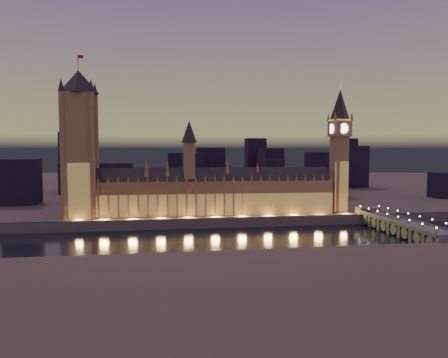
{
  "coord_description": "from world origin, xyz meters",
  "views": [
    {
      "loc": [
        -50.17,
        -299.23,
        63.07
      ],
      "look_at": [
        5.0,
        55.0,
        38.0
      ],
      "focal_mm": 35.0,
      "sensor_mm": 36.0,
      "label": 1
    }
  ],
  "objects": [
    {
      "name": "city_backdrop",
      "position": [
        38.5,
        245.62,
        31.19
      ],
      "size": [
        478.4,
        215.63,
        76.61
      ],
      "color": "black",
      "rests_on": "north_bank"
    },
    {
      "name": "north_bank",
      "position": [
        0.0,
        520.0,
        4.0
      ],
      "size": [
        2000.0,
        960.0,
        8.0
      ],
      "primitive_type": "cube",
      "color": "#4D4130",
      "rests_on": "ground"
    },
    {
      "name": "palace_of_westminster",
      "position": [
        -3.92,
        61.74,
        26.37
      ],
      "size": [
        202.0,
        26.07,
        78.0
      ],
      "color": "#9B7150",
      "rests_on": "north_bank"
    },
    {
      "name": "embankment_wall",
      "position": [
        0.0,
        41.0,
        4.0
      ],
      "size": [
        2000.0,
        2.5,
        8.0
      ],
      "primitive_type": "cube",
      "color": "#555144",
      "rests_on": "ground"
    },
    {
      "name": "elizabeth_tower",
      "position": [
        108.0,
        61.93,
        70.89
      ],
      "size": [
        18.0,
        18.0,
        112.68
      ],
      "color": "#9B7150",
      "rests_on": "north_bank"
    },
    {
      "name": "westminster_bridge",
      "position": [
        126.27,
        -3.45,
        5.99
      ],
      "size": [
        17.76,
        113.0,
        15.9
      ],
      "color": "#555144",
      "rests_on": "ground"
    },
    {
      "name": "victoria_tower",
      "position": [
        -110.0,
        61.93,
        71.94
      ],
      "size": [
        31.68,
        31.68,
        128.58
      ],
      "color": "#9B7150",
      "rests_on": "north_bank"
    },
    {
      "name": "ground_plane",
      "position": [
        0.0,
        0.0,
        0.0
      ],
      "size": [
        2000.0,
        2000.0,
        0.0
      ],
      "primitive_type": "plane",
      "color": "black",
      "rests_on": "ground"
    }
  ]
}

